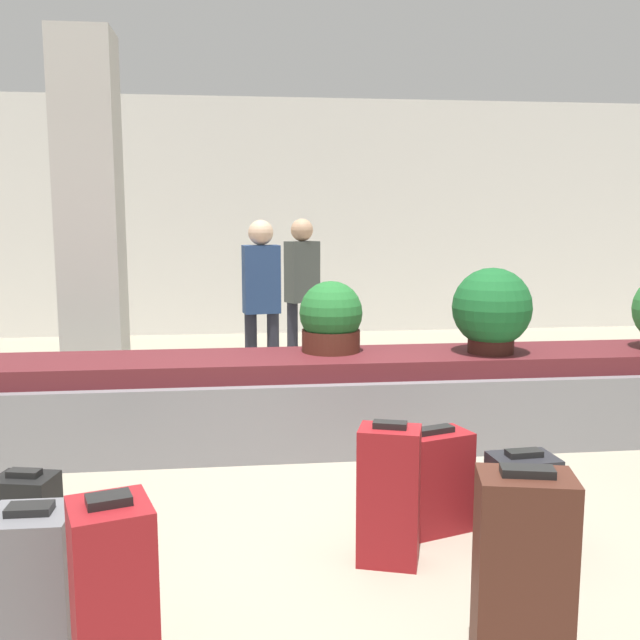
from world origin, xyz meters
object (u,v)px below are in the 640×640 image
object	(u,v)px
suitcase_1	(522,503)
traveler_1	(261,293)
suitcase_5	(27,524)
suitcase_6	(433,481)
suitcase_4	(34,583)
suitcase_0	(523,575)
potted_plant_1	(331,319)
potted_plant_2	(492,310)
suitcase_2	(389,495)
suitcase_3	(114,610)
pillar	(91,219)
traveler_0	(302,284)

from	to	relation	value
suitcase_1	traveler_1	distance (m)	3.46
suitcase_5	suitcase_6	world-z (taller)	suitcase_6
suitcase_4	suitcase_6	size ratio (longest dim) A/B	1.05
suitcase_0	potted_plant_1	world-z (taller)	potted_plant_1
suitcase_5	potted_plant_2	distance (m)	3.32
suitcase_4	potted_plant_2	size ratio (longest dim) A/B	0.96
suitcase_0	potted_plant_2	world-z (taller)	potted_plant_2
suitcase_2	suitcase_4	bearing A→B (deg)	-141.53
suitcase_0	suitcase_3	bearing A→B (deg)	-164.92
suitcase_2	suitcase_6	xyz separation A→B (m)	(0.30, 0.31, -0.07)
pillar	suitcase_5	distance (m)	3.60
suitcase_1	traveler_0	xyz separation A→B (m)	(-0.71, 3.95, 0.70)
suitcase_0	potted_plant_1	size ratio (longest dim) A/B	1.50
suitcase_3	traveler_1	distance (m)	4.23
pillar	suitcase_1	bearing A→B (deg)	-51.99
suitcase_5	traveler_0	size ratio (longest dim) A/B	0.31
suitcase_2	suitcase_5	size ratio (longest dim) A/B	1.39
pillar	traveler_1	bearing A→B (deg)	-7.06
suitcase_5	potted_plant_1	bearing A→B (deg)	61.10
suitcase_0	traveler_1	world-z (taller)	traveler_1
suitcase_0	suitcase_2	bearing A→B (deg)	121.71
suitcase_5	suitcase_4	bearing A→B (deg)	-59.46
suitcase_2	suitcase_6	world-z (taller)	suitcase_2
potted_plant_1	suitcase_6	bearing A→B (deg)	-78.75
suitcase_6	traveler_0	size ratio (longest dim) A/B	0.35
suitcase_6	traveler_0	distance (m)	3.74
traveler_0	suitcase_4	bearing A→B (deg)	44.45
pillar	potted_plant_1	size ratio (longest dim) A/B	6.22
suitcase_5	suitcase_1	bearing A→B (deg)	11.41
potted_plant_1	potted_plant_2	world-z (taller)	potted_plant_2
pillar	suitcase_4	world-z (taller)	pillar
suitcase_1	suitcase_6	distance (m)	0.46
suitcase_4	potted_plant_2	distance (m)	3.52
suitcase_1	suitcase_4	world-z (taller)	suitcase_4
pillar	potted_plant_2	world-z (taller)	pillar
suitcase_3	traveler_0	xyz separation A→B (m)	(1.06, 4.90, 0.58)
suitcase_6	traveler_0	world-z (taller)	traveler_0
suitcase_3	traveler_1	bearing A→B (deg)	63.78
suitcase_0	suitcase_4	world-z (taller)	suitcase_0
potted_plant_2	suitcase_1	bearing A→B (deg)	-104.71
suitcase_2	potted_plant_1	xyz separation A→B (m)	(-0.02, 1.93, 0.56)
suitcase_6	potted_plant_1	size ratio (longest dim) A/B	1.09
suitcase_5	potted_plant_2	bearing A→B (deg)	43.57
suitcase_2	traveler_0	bearing A→B (deg)	108.48
suitcase_0	traveler_1	size ratio (longest dim) A/B	0.48
suitcase_4	traveler_1	distance (m)	3.95
suitcase_4	suitcase_6	distance (m)	1.96
suitcase_1	suitcase_6	world-z (taller)	suitcase_6
suitcase_2	suitcase_6	distance (m)	0.44
suitcase_1	suitcase_4	distance (m)	2.21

